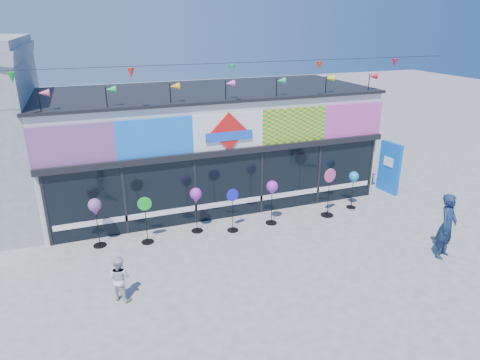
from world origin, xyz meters
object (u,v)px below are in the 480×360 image
blue_sign (389,168)px  spinner_0 (95,208)px  child (120,278)px  spinner_1 (146,219)px  adult_man (447,226)px  spinner_2 (196,197)px  spinner_3 (233,209)px  spinner_4 (272,190)px  spinner_6 (354,179)px  spinner_5 (329,191)px

blue_sign → spinner_0: blue_sign is taller
child → spinner_1: bearing=-68.0°
spinner_0 → adult_man: (9.39, -4.12, -0.28)m
spinner_2 → adult_man: adult_man is taller
spinner_3 → spinner_4: bearing=2.3°
spinner_2 → spinner_4: size_ratio=0.99×
spinner_6 → adult_man: size_ratio=0.72×
spinner_2 → spinner_3: spinner_2 is taller
spinner_1 → adult_man: size_ratio=0.78×
spinner_0 → adult_man: bearing=-23.7°
spinner_0 → child: 3.07m
spinner_1 → spinner_5: 6.29m
blue_sign → spinner_3: size_ratio=1.39×
spinner_0 → spinner_4: spinner_0 is taller
blue_sign → spinner_6: blue_sign is taller
spinner_5 → spinner_1: bearing=177.8°
spinner_5 → spinner_0: bearing=176.1°
spinner_4 → spinner_1: bearing=178.4°
spinner_4 → spinner_6: size_ratio=1.10×
spinner_5 → spinner_4: bearing=176.7°
blue_sign → spinner_2: size_ratio=1.34×
spinner_2 → spinner_4: bearing=-7.0°
spinner_1 → spinner_5: (6.28, -0.24, 0.12)m
blue_sign → spinner_5: size_ratio=1.16×
spinner_3 → adult_man: size_ratio=0.76×
spinner_2 → adult_man: (6.33, -4.03, -0.25)m
spinner_0 → spinner_4: (5.58, -0.41, -0.02)m
spinner_2 → spinner_6: bearing=-1.4°
blue_sign → spinner_4: (-5.57, -1.01, 0.21)m
blue_sign → spinner_6: bearing=-166.8°
blue_sign → spinner_5: blue_sign is taller
spinner_4 → spinner_5: size_ratio=0.88×
spinner_5 → adult_man: (1.70, -3.59, 0.04)m
spinner_0 → adult_man: size_ratio=0.81×
spinner_3 → spinner_0: bearing=173.6°
child → spinner_3: bearing=-103.1°
spinner_1 → spinner_5: bearing=-2.2°
spinner_5 → adult_man: 3.97m
spinner_6 → spinner_3: bearing=-177.3°
spinner_2 → child: bearing=-133.3°
spinner_1 → child: (-1.06, -2.68, -0.22)m
spinner_0 → spinner_2: (3.06, -0.10, -0.04)m
spinner_0 → spinner_1: size_ratio=1.03×
spinner_3 → adult_man: (5.22, -3.66, 0.20)m
blue_sign → spinner_3: (-6.98, -1.07, -0.25)m
spinner_3 → child: 4.57m
spinner_0 → blue_sign: bearing=3.1°
spinner_4 → child: size_ratio=1.32×
spinner_0 → spinner_1: 1.51m
spinner_0 → spinner_6: spinner_0 is taller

